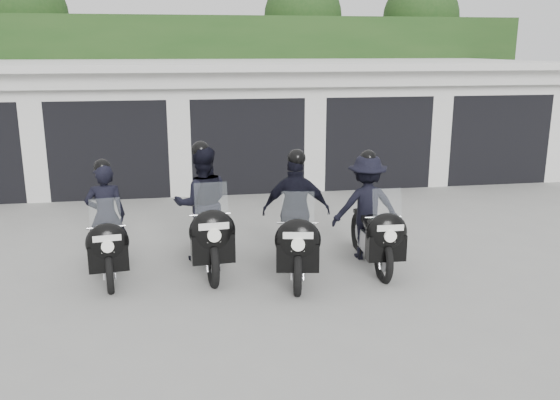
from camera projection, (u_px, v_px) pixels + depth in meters
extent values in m
plane|color=gray|center=(292.00, 282.00, 8.60)|extent=(80.00, 80.00, 0.00)
cube|color=silver|center=(236.00, 119.00, 16.37)|extent=(16.00, 6.00, 2.80)
cube|color=silver|center=(235.00, 64.00, 15.81)|extent=(16.40, 6.80, 0.16)
cube|color=silver|center=(249.00, 79.00, 12.96)|extent=(16.40, 0.12, 0.40)
cube|color=black|center=(249.00, 189.00, 13.81)|extent=(16.00, 0.06, 0.24)
cube|color=silver|center=(35.00, 138.00, 12.90)|extent=(0.50, 0.50, 2.80)
cube|color=black|center=(114.00, 142.00, 14.23)|extent=(2.60, 2.60, 2.20)
cube|color=silver|center=(105.00, 86.00, 12.88)|extent=(2.60, 0.50, 0.60)
cube|color=silver|center=(179.00, 134.00, 13.40)|extent=(0.50, 0.50, 2.80)
cube|color=black|center=(243.00, 139.00, 14.73)|extent=(2.60, 2.60, 2.20)
cube|color=silver|center=(247.00, 84.00, 13.37)|extent=(2.60, 0.50, 0.60)
cube|color=silver|center=(313.00, 131.00, 13.90)|extent=(0.50, 0.50, 2.80)
cube|color=black|center=(363.00, 136.00, 15.22)|extent=(2.60, 2.60, 2.20)
cube|color=silver|center=(378.00, 83.00, 13.87)|extent=(2.60, 0.50, 0.60)
cube|color=silver|center=(437.00, 128.00, 14.40)|extent=(0.50, 0.50, 2.80)
cube|color=black|center=(475.00, 133.00, 15.72)|extent=(2.60, 2.60, 2.20)
cube|color=silver|center=(500.00, 82.00, 14.37)|extent=(2.60, 0.50, 0.60)
cube|color=silver|center=(553.00, 126.00, 14.89)|extent=(0.50, 0.50, 2.80)
cube|color=#1C3B15|center=(224.00, 83.00, 20.00)|extent=(20.00, 2.00, 4.30)
sphere|color=#1C3B15|center=(25.00, 14.00, 19.83)|extent=(2.80, 2.80, 2.80)
cylinder|color=black|center=(34.00, 97.00, 20.52)|extent=(0.24, 0.24, 3.30)
sphere|color=#1C3B15|center=(303.00, 16.00, 21.36)|extent=(2.80, 2.80, 2.80)
cylinder|color=black|center=(302.00, 94.00, 22.04)|extent=(0.24, 0.24, 3.30)
sphere|color=#1C3B15|center=(421.00, 17.00, 22.08)|extent=(2.80, 2.80, 2.80)
cylinder|color=black|center=(417.00, 92.00, 22.76)|extent=(0.24, 0.24, 3.30)
torus|color=black|center=(110.00, 271.00, 8.26)|extent=(0.19, 0.69, 0.68)
torus|color=black|center=(108.00, 242.00, 9.50)|extent=(0.19, 0.69, 0.68)
cube|color=#AFAFB4|center=(108.00, 251.00, 8.88)|extent=(0.30, 0.54, 0.30)
cube|color=black|center=(109.00, 260.00, 8.90)|extent=(0.22, 1.21, 0.06)
ellipsoid|color=black|center=(107.00, 234.00, 8.65)|extent=(0.37, 0.57, 0.27)
cube|color=black|center=(106.00, 225.00, 9.02)|extent=(0.30, 0.54, 0.09)
ellipsoid|color=black|center=(107.00, 243.00, 8.08)|extent=(0.62, 0.38, 0.56)
cube|color=black|center=(109.00, 257.00, 8.13)|extent=(0.56, 0.27, 0.37)
cube|color=#B2BFC6|center=(105.00, 216.00, 8.01)|extent=(0.42, 0.16, 0.47)
cylinder|color=silver|center=(106.00, 227.00, 8.21)|extent=(0.52, 0.09, 0.03)
cube|color=white|center=(107.00, 238.00, 7.90)|extent=(0.37, 0.06, 0.08)
cube|color=white|center=(108.00, 250.00, 7.97)|extent=(0.17, 0.03, 0.09)
imported|color=black|center=(106.00, 216.00, 9.00)|extent=(0.64, 0.46, 1.63)
sphere|color=black|center=(102.00, 167.00, 8.81)|extent=(0.25, 0.25, 0.25)
torus|color=black|center=(213.00, 262.00, 8.47)|extent=(0.17, 0.77, 0.76)
torus|color=black|center=(200.00, 232.00, 9.89)|extent=(0.17, 0.77, 0.76)
cube|color=#AFAFB4|center=(206.00, 241.00, 9.18)|extent=(0.32, 0.59, 0.33)
cube|color=black|center=(206.00, 252.00, 9.20)|extent=(0.19, 1.36, 0.06)
ellipsoid|color=black|center=(206.00, 222.00, 8.93)|extent=(0.38, 0.63, 0.30)
cube|color=black|center=(203.00, 213.00, 9.34)|extent=(0.32, 0.59, 0.10)
ellipsoid|color=black|center=(212.00, 231.00, 8.27)|extent=(0.68, 0.40, 0.63)
cube|color=black|center=(213.00, 248.00, 8.33)|extent=(0.62, 0.28, 0.42)
cube|color=#B2BFC6|center=(211.00, 202.00, 8.20)|extent=(0.47, 0.16, 0.53)
cylinder|color=silver|center=(210.00, 214.00, 8.42)|extent=(0.59, 0.07, 0.03)
cube|color=white|center=(214.00, 226.00, 8.07)|extent=(0.42, 0.05, 0.09)
cube|color=white|center=(214.00, 239.00, 8.15)|extent=(0.19, 0.03, 0.10)
imported|color=black|center=(202.00, 204.00, 9.33)|extent=(0.94, 0.76, 1.84)
sphere|color=black|center=(201.00, 150.00, 9.11)|extent=(0.28, 0.28, 0.28)
torus|color=black|center=(297.00, 271.00, 8.19)|extent=(0.24, 0.74, 0.73)
torus|color=black|center=(295.00, 238.00, 9.59)|extent=(0.24, 0.74, 0.73)
cube|color=#AFAFB4|center=(296.00, 248.00, 8.90)|extent=(0.35, 0.59, 0.32)
cube|color=black|center=(296.00, 259.00, 8.92)|extent=(0.30, 1.30, 0.06)
ellipsoid|color=black|center=(297.00, 230.00, 8.64)|extent=(0.42, 0.63, 0.29)
cube|color=black|center=(296.00, 220.00, 9.06)|extent=(0.35, 0.59, 0.10)
ellipsoid|color=black|center=(298.00, 240.00, 8.00)|extent=(0.68, 0.44, 0.60)
cube|color=black|center=(298.00, 256.00, 8.05)|extent=(0.61, 0.32, 0.40)
cube|color=#B2BFC6|center=(298.00, 211.00, 7.93)|extent=(0.46, 0.19, 0.51)
cylinder|color=silver|center=(298.00, 223.00, 8.15)|extent=(0.56, 0.12, 0.03)
cube|color=white|center=(298.00, 236.00, 7.80)|extent=(0.40, 0.08, 0.09)
cube|color=white|center=(298.00, 248.00, 7.88)|extent=(0.18, 0.05, 0.10)
imported|color=black|center=(296.00, 211.00, 9.04)|extent=(1.12, 0.76, 1.76)
sphere|color=black|center=(297.00, 158.00, 8.84)|extent=(0.27, 0.27, 0.27)
torus|color=black|center=(384.00, 260.00, 8.63)|extent=(0.13, 0.71, 0.70)
torus|color=black|center=(359.00, 232.00, 9.96)|extent=(0.13, 0.71, 0.70)
cube|color=#AFAFB4|center=(370.00, 241.00, 9.29)|extent=(0.27, 0.54, 0.31)
cube|color=black|center=(370.00, 250.00, 9.31)|extent=(0.11, 1.25, 0.06)
ellipsoid|color=black|center=(374.00, 224.00, 9.05)|extent=(0.33, 0.56, 0.28)
cube|color=black|center=(366.00, 215.00, 9.45)|extent=(0.27, 0.54, 0.10)
ellipsoid|color=black|center=(387.00, 232.00, 8.44)|extent=(0.62, 0.34, 0.58)
cube|color=black|center=(386.00, 247.00, 8.50)|extent=(0.56, 0.23, 0.38)
cube|color=#B2BFC6|center=(387.00, 206.00, 8.37)|extent=(0.43, 0.12, 0.49)
cylinder|color=silver|center=(383.00, 217.00, 8.58)|extent=(0.54, 0.04, 0.03)
cube|color=white|center=(391.00, 228.00, 8.25)|extent=(0.39, 0.03, 0.09)
cube|color=white|center=(389.00, 239.00, 8.33)|extent=(0.17, 0.02, 0.10)
imported|color=black|center=(366.00, 207.00, 9.43)|extent=(1.11, 0.60, 1.69)
sphere|color=black|center=(368.00, 158.00, 9.23)|extent=(0.26, 0.26, 0.26)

